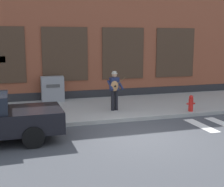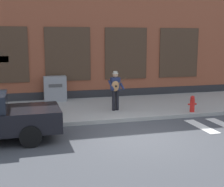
# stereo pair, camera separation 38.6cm
# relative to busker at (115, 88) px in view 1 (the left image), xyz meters

# --- Properties ---
(ground_plane) EXTENTS (160.00, 160.00, 0.00)m
(ground_plane) POSITION_rel_busker_xyz_m (-0.05, -3.39, -1.12)
(ground_plane) COLOR #424449
(sidewalk) EXTENTS (28.00, 4.70, 0.15)m
(sidewalk) POSITION_rel_busker_xyz_m (-0.05, 0.89, -1.05)
(sidewalk) COLOR #9E9E99
(sidewalk) RESTS_ON ground
(building_backdrop) EXTENTS (28.00, 4.06, 8.08)m
(building_backdrop) POSITION_rel_busker_xyz_m (-0.05, 5.24, 2.91)
(building_backdrop) COLOR brown
(building_backdrop) RESTS_ON ground
(busker) EXTENTS (0.75, 0.59, 1.70)m
(busker) POSITION_rel_busker_xyz_m (0.00, 0.00, 0.00)
(busker) COLOR black
(busker) RESTS_ON sidewalk
(utility_box) EXTENTS (1.10, 0.56, 1.24)m
(utility_box) POSITION_rel_busker_xyz_m (-2.32, 2.80, -0.35)
(utility_box) COLOR gray
(utility_box) RESTS_ON sidewalk
(fire_hydrant) EXTENTS (0.38, 0.20, 0.70)m
(fire_hydrant) POSITION_rel_busker_xyz_m (3.07, -1.11, -0.63)
(fire_hydrant) COLOR red
(fire_hydrant) RESTS_ON sidewalk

